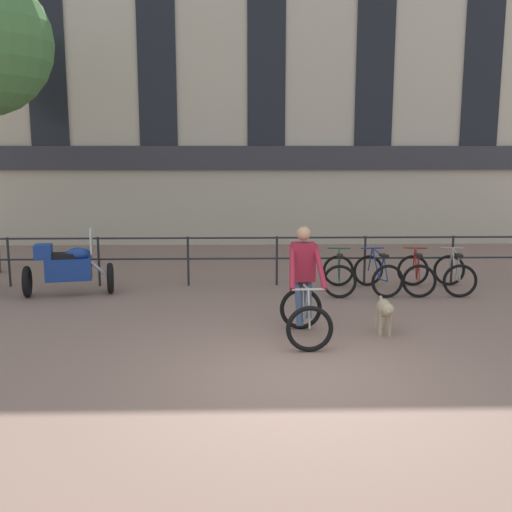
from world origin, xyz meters
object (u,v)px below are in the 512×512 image
parked_motorcycle (68,267)px  parked_bicycle_far_end (454,274)px  cyclist_with_bike (304,289)px  dog (385,310)px  parked_bicycle_mid_left (378,274)px  parked_bicycle_mid_right (416,274)px  parked_bicycle_near_lamp (339,275)px

parked_motorcycle → parked_bicycle_far_end: bearing=-99.2°
cyclist_with_bike → parked_bicycle_far_end: 4.49m
dog → parked_motorcycle: (-5.65, 2.68, 0.17)m
parked_bicycle_mid_left → parked_bicycle_mid_right: same height
dog → parked_motorcycle: 6.26m
parked_motorcycle → parked_bicycle_far_end: size_ratio=1.50×
parked_bicycle_mid_left → parked_bicycle_far_end: bearing=171.3°
dog → parked_bicycle_near_lamp: (-0.26, 2.82, -0.04)m
dog → parked_motorcycle: size_ratio=0.52×
cyclist_with_bike → parked_bicycle_mid_right: (2.59, 2.93, -0.41)m
parked_motorcycle → parked_bicycle_mid_right: 6.97m
parked_bicycle_far_end → parked_bicycle_mid_right: bearing=8.1°
cyclist_with_bike → parked_bicycle_far_end: bearing=40.1°
parked_motorcycle → parked_bicycle_near_lamp: 5.40m
parked_bicycle_mid_left → parked_bicycle_near_lamp: bearing=-8.7°
parked_bicycle_near_lamp → parked_bicycle_mid_right: size_ratio=0.99×
parked_bicycle_near_lamp → parked_bicycle_far_end: 2.36m
parked_motorcycle → parked_bicycle_near_lamp: parked_motorcycle is taller
parked_motorcycle → parked_bicycle_mid_left: bearing=-99.0°
parked_bicycle_mid_right → parked_bicycle_far_end: size_ratio=1.01×
parked_motorcycle → parked_bicycle_mid_right: parked_motorcycle is taller
dog → cyclist_with_bike: bearing=-169.9°
parked_motorcycle → parked_bicycle_mid_left: parked_motorcycle is taller
dog → parked_bicycle_mid_left: parked_bicycle_mid_left is taller
dog → parked_motorcycle: bearing=159.6°
parked_bicycle_mid_left → parked_motorcycle: bearing=-7.5°
dog → parked_bicycle_near_lamp: size_ratio=0.78×
parked_motorcycle → parked_bicycle_far_end: 7.76m
dog → parked_bicycle_mid_right: size_ratio=0.77×
dog → parked_bicycle_far_end: size_ratio=0.78×
dog → parked_motorcycle: parked_motorcycle is taller
dog → parked_bicycle_near_lamp: parked_bicycle_near_lamp is taller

